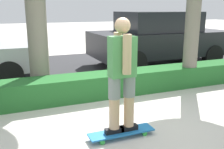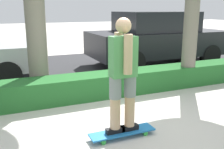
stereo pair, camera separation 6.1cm
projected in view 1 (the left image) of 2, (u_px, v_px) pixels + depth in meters
name	position (u px, v px, depth m)	size (l,w,h in m)	color
ground_plane	(135.00, 128.00, 3.92)	(60.00, 60.00, 0.00)	#BCB7AD
street_asphalt	(69.00, 69.00, 7.68)	(12.87, 5.00, 0.01)	#2D2D30
hedge_row	(99.00, 85.00, 5.30)	(12.87, 0.60, 0.46)	#236028
skateboard	(121.00, 132.00, 3.64)	(0.93, 0.24, 0.09)	#1E6BAD
skater_person	(122.00, 74.00, 3.43)	(0.48, 0.40, 1.55)	black
parked_car_middle	(160.00, 38.00, 8.21)	(4.34, 1.98, 1.64)	black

